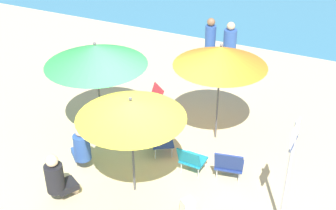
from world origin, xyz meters
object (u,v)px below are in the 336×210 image
Objects in this scene: beach_chair_d at (158,139)px; beach_chair_e at (152,100)px; umbrella_orange at (221,56)px; beach_bag at (188,208)px; person_d at (82,147)px; umbrella_green at (96,55)px; person_c at (229,54)px; beach_chair_c at (229,164)px; person_a at (57,178)px; umbrella_yellow at (131,109)px; warning_sign at (290,161)px; beach_chair_f at (191,159)px; person_b at (210,48)px.

beach_chair_e is at bearing 89.17° from beach_chair_d.
umbrella_orange is 2.98m from beach_bag.
umbrella_green is at bearing -36.27° from person_d.
umbrella_green is at bearing 146.15° from beach_chair_d.
beach_chair_c is at bearing 166.48° from person_c.
person_a is at bearing 114.64° from beach_chair_c.
beach_bag is at bearing -10.34° from umbrella_yellow.
umbrella_orange is 3.17× the size of beach_chair_d.
umbrella_green is at bearing -156.14° from umbrella_orange.
warning_sign reaches higher than umbrella_yellow.
beach_chair_f is at bearing -119.42° from person_d.
beach_bag is (0.95, -4.82, -0.68)m from person_c.
beach_chair_c reaches higher than beach_chair_f.
person_b reaches higher than person_a.
person_b is at bearing 14.97° from beach_chair_c.
umbrella_green is 3.18× the size of beach_chair_d.
person_b is at bearing 94.60° from umbrella_yellow.
umbrella_yellow is 2.84× the size of beach_chair_d.
beach_chair_f is 0.31× the size of warning_sign.
person_c is 4.68m from person_d.
umbrella_orange is 2.06m from beach_chair_c.
beach_chair_c is (1.43, 1.01, -1.35)m from umbrella_yellow.
beach_chair_f is 1.15m from beach_bag.
beach_chair_f is 0.37× the size of person_c.
person_c is 4.99m from warning_sign.
beach_chair_d is at bearing 70.61° from beach_chair_e.
umbrella_orange is 3.46× the size of beach_chair_f.
umbrella_green is 3.90m from person_c.
person_b reaches higher than beach_chair_c.
beach_chair_e is 2.36m from person_b.
umbrella_green reaches higher than person_a.
warning_sign is (1.84, -0.60, 0.97)m from beach_chair_f.
beach_chair_e is 0.36× the size of warning_sign.
warning_sign is (3.66, 1.05, 0.83)m from person_a.
person_d is (-1.96, -0.71, 0.14)m from beach_chair_f.
person_a reaches higher than beach_chair_f.
beach_bag is (-1.46, -0.47, -1.13)m from warning_sign.
person_a is (-0.95, -1.97, 0.15)m from beach_chair_d.
umbrella_orange reaches higher than person_d.
umbrella_green is 4.20m from warning_sign.
beach_chair_d is (-0.87, -1.01, -1.56)m from umbrella_orange.
person_c is (0.30, 3.42, 0.52)m from beach_chair_d.
beach_chair_c is at bearing -4.19° from umbrella_green.
beach_chair_c is 0.34× the size of warning_sign.
person_c is (1.10, 2.11, 0.51)m from beach_chair_e.
beach_chair_f is 3.82m from person_c.
umbrella_green reaches higher than warning_sign.
person_d is 3.89m from warning_sign.
beach_chair_e reaches higher than beach_chair_f.
umbrella_orange is at bearing -2.87° from person_a.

